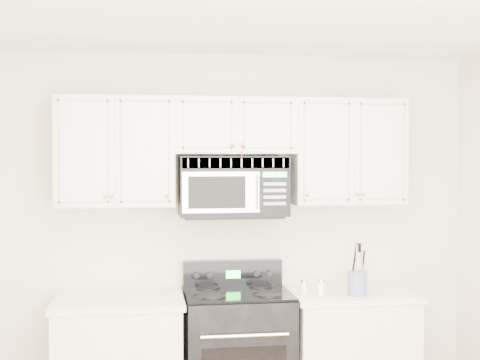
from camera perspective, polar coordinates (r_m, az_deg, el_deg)
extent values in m
cube|color=beige|center=(4.88, -0.76, -4.59)|extent=(3.50, 0.01, 2.60)
cube|color=beige|center=(4.60, -10.32, -10.08)|extent=(0.86, 0.65, 0.04)
cube|color=silver|center=(4.93, 9.33, -14.78)|extent=(0.82, 0.63, 0.88)
cube|color=beige|center=(4.81, 9.36, -9.53)|extent=(0.86, 0.65, 0.04)
cube|color=black|center=(4.76, -0.21, -15.12)|extent=(0.72, 0.61, 0.92)
cylinder|color=silver|center=(4.37, 0.42, -13.14)|extent=(0.57, 0.02, 0.02)
cube|color=black|center=(4.64, -0.21, -9.62)|extent=(0.72, 0.61, 0.02)
cube|color=black|center=(4.89, -0.65, -7.97)|extent=(0.72, 0.08, 0.19)
cube|color=#26FF3A|center=(4.84, -0.58, -8.06)|extent=(0.10, 0.00, 0.06)
cube|color=silver|center=(4.65, -10.57, 2.39)|extent=(0.80, 0.33, 0.75)
cube|color=silver|center=(4.87, 9.12, 2.38)|extent=(0.80, 0.33, 0.75)
cube|color=silver|center=(4.69, -0.50, 4.62)|extent=(0.84, 0.33, 0.39)
sphere|color=#B4972B|center=(4.47, -10.90, -1.38)|extent=(0.03, 0.03, 0.03)
sphere|color=#B4972B|center=(4.47, -6.29, -1.35)|extent=(0.03, 0.03, 0.03)
sphere|color=#B4972B|center=(4.60, 5.75, -1.25)|extent=(0.03, 0.03, 0.03)
sphere|color=#B4972B|center=(4.70, 10.01, -1.21)|extent=(0.03, 0.03, 0.03)
sphere|color=#B4972B|center=(4.50, -0.56, 3.01)|extent=(0.03, 0.03, 0.03)
sphere|color=#B4972B|center=(4.51, 0.20, 3.01)|extent=(0.03, 0.03, 0.03)
cylinder|color=red|center=(4.51, 0.15, 2.29)|extent=(0.00, 0.00, 0.11)
sphere|color=#B4972B|center=(4.51, 0.15, 1.51)|extent=(0.04, 0.04, 0.04)
cube|color=black|center=(4.67, -0.63, -0.50)|extent=(0.75, 0.37, 0.41)
cube|color=#9F9D9B|center=(4.49, -0.33, 1.47)|extent=(0.73, 0.01, 0.07)
cube|color=silver|center=(4.47, -1.61, -1.06)|extent=(0.52, 0.01, 0.28)
cube|color=black|center=(4.46, -1.98, -1.06)|extent=(0.39, 0.01, 0.22)
cube|color=black|center=(4.53, 2.97, -1.02)|extent=(0.20, 0.01, 0.28)
cube|color=#26FF3A|center=(4.51, 2.99, 0.47)|extent=(0.16, 0.00, 0.03)
cylinder|color=silver|center=(4.47, 1.59, -1.06)|extent=(0.02, 0.02, 0.24)
cylinder|color=#4A516E|center=(4.65, 9.96, -8.67)|extent=(0.13, 0.13, 0.16)
cylinder|color=#9A7651|center=(4.64, 10.40, -7.67)|extent=(0.01, 0.01, 0.29)
cylinder|color=black|center=(4.65, 9.63, -7.51)|extent=(0.01, 0.01, 0.31)
cylinder|color=#9A7651|center=(4.59, 9.88, -7.50)|extent=(0.01, 0.01, 0.33)
cylinder|color=black|center=(4.64, 10.40, -7.67)|extent=(0.01, 0.01, 0.29)
cylinder|color=white|center=(4.64, 5.47, -9.17)|extent=(0.04, 0.04, 0.08)
cylinder|color=silver|center=(4.63, 5.47, -8.56)|extent=(0.04, 0.04, 0.02)
cylinder|color=white|center=(4.62, 6.92, -9.16)|extent=(0.04, 0.04, 0.09)
cylinder|color=silver|center=(4.61, 6.92, -8.49)|extent=(0.05, 0.05, 0.02)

